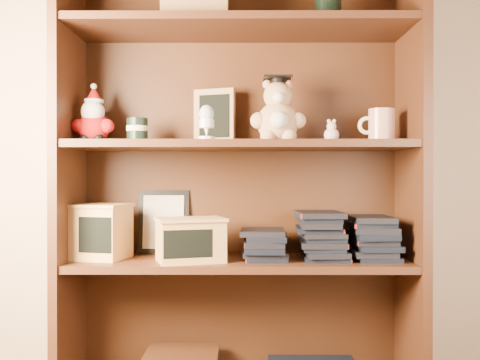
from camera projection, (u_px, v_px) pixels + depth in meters
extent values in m
cube|color=#C8B090|center=(289.00, 65.00, 2.11)|extent=(3.00, 0.04, 2.50)
cube|color=#452413|center=(69.00, 186.00, 1.92)|extent=(0.03, 0.35, 1.60)
cube|color=#452413|center=(411.00, 186.00, 1.91)|extent=(0.03, 0.35, 1.60)
cube|color=#402211|center=(240.00, 185.00, 2.08)|extent=(1.20, 0.02, 1.60)
cube|color=#452413|center=(240.00, 28.00, 1.91)|extent=(1.14, 0.33, 0.02)
cube|color=#9E7547|center=(196.00, 7.00, 1.91)|extent=(0.22, 0.18, 0.12)
cylinder|color=black|center=(328.00, 8.00, 1.91)|extent=(0.09, 0.09, 0.11)
cube|color=#452413|center=(240.00, 263.00, 1.92)|extent=(1.14, 0.33, 0.02)
cube|color=#452413|center=(240.00, 146.00, 1.91)|extent=(1.14, 0.33, 0.02)
sphere|color=#A50F0F|center=(94.00, 128.00, 1.92)|extent=(0.11, 0.11, 0.11)
sphere|color=#A50F0F|center=(78.00, 126.00, 1.90)|extent=(0.05, 0.05, 0.05)
sphere|color=#A50F0F|center=(107.00, 126.00, 1.90)|extent=(0.05, 0.05, 0.05)
sphere|color=black|center=(85.00, 138.00, 1.89)|extent=(0.04, 0.04, 0.04)
sphere|color=black|center=(98.00, 138.00, 1.89)|extent=(0.04, 0.04, 0.04)
sphere|color=white|center=(93.00, 112.00, 1.90)|extent=(0.08, 0.08, 0.08)
sphere|color=#D8B293|center=(94.00, 107.00, 1.92)|extent=(0.06, 0.06, 0.06)
cone|color=#A50F0F|center=(94.00, 94.00, 1.91)|extent=(0.06, 0.06, 0.05)
sphere|color=white|center=(94.00, 86.00, 1.91)|extent=(0.02, 0.02, 0.02)
cylinder|color=white|center=(94.00, 101.00, 1.92)|extent=(0.07, 0.07, 0.01)
cylinder|color=black|center=(137.00, 130.00, 1.92)|extent=(0.07, 0.07, 0.08)
cylinder|color=beige|center=(137.00, 129.00, 1.92)|extent=(0.07, 0.07, 0.02)
cube|color=#9E7547|center=(214.00, 116.00, 2.03)|extent=(0.15, 0.07, 0.20)
cube|color=black|center=(214.00, 116.00, 2.02)|extent=(0.11, 0.04, 0.15)
cube|color=#9E7547|center=(215.00, 140.00, 2.06)|extent=(0.08, 0.08, 0.01)
cylinder|color=white|center=(207.00, 139.00, 1.84)|extent=(0.06, 0.06, 0.01)
cone|color=white|center=(207.00, 131.00, 1.84)|extent=(0.02, 0.02, 0.04)
cylinder|color=white|center=(207.00, 124.00, 1.84)|extent=(0.05, 0.05, 0.03)
ellipsoid|color=silver|center=(207.00, 114.00, 1.84)|extent=(0.05, 0.05, 0.06)
sphere|color=tan|center=(278.00, 123.00, 1.91)|extent=(0.14, 0.14, 0.14)
sphere|color=white|center=(279.00, 120.00, 1.85)|extent=(0.06, 0.06, 0.06)
sphere|color=tan|center=(259.00, 121.00, 1.89)|extent=(0.06, 0.06, 0.06)
sphere|color=tan|center=(298.00, 121.00, 1.89)|extent=(0.06, 0.06, 0.06)
sphere|color=tan|center=(268.00, 136.00, 1.87)|extent=(0.05, 0.05, 0.05)
sphere|color=tan|center=(289.00, 136.00, 1.87)|extent=(0.05, 0.05, 0.05)
sphere|color=tan|center=(278.00, 96.00, 1.91)|extent=(0.10, 0.10, 0.10)
sphere|color=white|center=(278.00, 97.00, 1.87)|extent=(0.04, 0.04, 0.04)
sphere|color=tan|center=(267.00, 85.00, 1.92)|extent=(0.03, 0.03, 0.03)
sphere|color=tan|center=(288.00, 85.00, 1.92)|extent=(0.03, 0.03, 0.03)
cylinder|color=black|center=(278.00, 81.00, 1.91)|extent=(0.04, 0.04, 0.02)
cube|color=black|center=(278.00, 78.00, 1.91)|extent=(0.10, 0.10, 0.01)
cylinder|color=#A50F0F|center=(292.00, 80.00, 1.89)|extent=(0.00, 0.05, 0.03)
sphere|color=beige|center=(331.00, 135.00, 1.91)|extent=(0.05, 0.05, 0.05)
sphere|color=beige|center=(331.00, 126.00, 1.91)|extent=(0.03, 0.03, 0.03)
sphere|color=beige|center=(329.00, 121.00, 1.91)|extent=(0.01, 0.01, 0.01)
sphere|color=beige|center=(334.00, 121.00, 1.91)|extent=(0.01, 0.01, 0.01)
cylinder|color=silver|center=(382.00, 125.00, 1.91)|extent=(0.09, 0.09, 0.11)
torus|color=white|center=(367.00, 125.00, 1.91)|extent=(0.06, 0.01, 0.06)
cube|color=black|center=(164.00, 222.00, 2.06)|extent=(0.19, 0.05, 0.23)
cube|color=beige|center=(163.00, 222.00, 2.05)|extent=(0.15, 0.03, 0.19)
cube|color=tan|center=(102.00, 232.00, 1.92)|extent=(0.20, 0.20, 0.18)
cube|color=black|center=(95.00, 235.00, 1.84)|extent=(0.12, 0.03, 0.12)
cube|color=tan|center=(101.00, 206.00, 1.92)|extent=(0.21, 0.21, 0.01)
cube|color=tan|center=(190.00, 241.00, 1.85)|extent=(0.24, 0.20, 0.14)
cube|color=black|center=(188.00, 244.00, 1.78)|extent=(0.15, 0.05, 0.09)
cube|color=tan|center=(190.00, 219.00, 1.85)|extent=(0.26, 0.22, 0.01)
cube|color=black|center=(264.00, 257.00, 1.92)|extent=(0.14, 0.20, 0.02)
cube|color=black|center=(264.00, 252.00, 1.92)|extent=(0.14, 0.20, 0.02)
cube|color=black|center=(264.00, 247.00, 1.92)|extent=(0.14, 0.20, 0.02)
cube|color=black|center=(264.00, 243.00, 1.92)|extent=(0.14, 0.20, 0.02)
cube|color=black|center=(264.00, 238.00, 1.92)|extent=(0.14, 0.20, 0.02)
cube|color=black|center=(264.00, 233.00, 1.92)|extent=(0.14, 0.20, 0.02)
cube|color=black|center=(321.00, 257.00, 1.91)|extent=(0.14, 0.20, 0.02)
cube|color=black|center=(321.00, 252.00, 1.91)|extent=(0.14, 0.20, 0.02)
cube|color=black|center=(321.00, 247.00, 1.91)|extent=(0.14, 0.20, 0.02)
cube|color=black|center=(321.00, 243.00, 1.91)|extent=(0.14, 0.20, 0.02)
cube|color=black|center=(321.00, 238.00, 1.91)|extent=(0.14, 0.20, 0.02)
cube|color=black|center=(321.00, 233.00, 1.91)|extent=(0.14, 0.20, 0.02)
cube|color=black|center=(321.00, 229.00, 1.91)|extent=(0.14, 0.20, 0.02)
cube|color=black|center=(321.00, 224.00, 1.91)|extent=(0.14, 0.20, 0.02)
cube|color=black|center=(321.00, 219.00, 1.91)|extent=(0.14, 0.20, 0.02)
cube|color=black|center=(321.00, 215.00, 1.91)|extent=(0.14, 0.20, 0.02)
cube|color=black|center=(372.00, 257.00, 1.91)|extent=(0.14, 0.20, 0.02)
cube|color=black|center=(372.00, 252.00, 1.91)|extent=(0.14, 0.20, 0.02)
cube|color=black|center=(372.00, 247.00, 1.91)|extent=(0.14, 0.20, 0.02)
cube|color=black|center=(372.00, 243.00, 1.91)|extent=(0.14, 0.20, 0.02)
cube|color=black|center=(372.00, 238.00, 1.91)|extent=(0.14, 0.20, 0.02)
cube|color=black|center=(372.00, 233.00, 1.91)|extent=(0.14, 0.20, 0.02)
cube|color=black|center=(372.00, 229.00, 1.91)|extent=(0.14, 0.20, 0.02)
cube|color=black|center=(372.00, 224.00, 1.91)|extent=(0.14, 0.20, 0.02)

